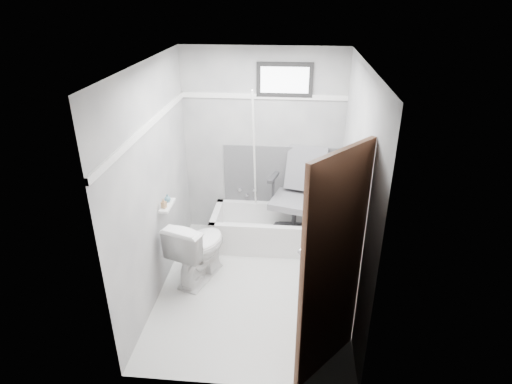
# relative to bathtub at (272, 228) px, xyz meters

# --- Properties ---
(floor) EXTENTS (2.60, 2.60, 0.00)m
(floor) POSITION_rel_bathtub_xyz_m (-0.15, -0.93, -0.21)
(floor) COLOR silver
(floor) RESTS_ON ground
(ceiling) EXTENTS (2.60, 2.60, 0.00)m
(ceiling) POSITION_rel_bathtub_xyz_m (-0.15, -0.93, 2.19)
(ceiling) COLOR silver
(ceiling) RESTS_ON floor
(wall_back) EXTENTS (2.00, 0.02, 2.40)m
(wall_back) POSITION_rel_bathtub_xyz_m (-0.15, 0.37, 0.99)
(wall_back) COLOR slate
(wall_back) RESTS_ON floor
(wall_front) EXTENTS (2.00, 0.02, 2.40)m
(wall_front) POSITION_rel_bathtub_xyz_m (-0.15, -2.23, 0.99)
(wall_front) COLOR slate
(wall_front) RESTS_ON floor
(wall_left) EXTENTS (0.02, 2.60, 2.40)m
(wall_left) POSITION_rel_bathtub_xyz_m (-1.15, -0.93, 0.99)
(wall_left) COLOR slate
(wall_left) RESTS_ON floor
(wall_right) EXTENTS (0.02, 2.60, 2.40)m
(wall_right) POSITION_rel_bathtub_xyz_m (0.85, -0.93, 0.99)
(wall_right) COLOR slate
(wall_right) RESTS_ON floor
(bathtub) EXTENTS (1.50, 0.70, 0.42)m
(bathtub) POSITION_rel_bathtub_xyz_m (0.00, 0.00, 0.00)
(bathtub) COLOR white
(bathtub) RESTS_ON floor
(office_chair) EXTENTS (0.79, 0.79, 1.12)m
(office_chair) POSITION_rel_bathtub_xyz_m (0.28, 0.03, 0.47)
(office_chair) COLOR slate
(office_chair) RESTS_ON bathtub
(toilet) EXTENTS (0.67, 0.88, 0.76)m
(toilet) POSITION_rel_bathtub_xyz_m (-0.77, -0.79, 0.17)
(toilet) COLOR white
(toilet) RESTS_ON floor
(door) EXTENTS (0.78, 0.78, 2.00)m
(door) POSITION_rel_bathtub_xyz_m (0.83, -2.21, 0.79)
(door) COLOR brown
(door) RESTS_ON floor
(window) EXTENTS (0.66, 0.04, 0.40)m
(window) POSITION_rel_bathtub_xyz_m (0.10, 0.36, 1.81)
(window) COLOR black
(window) RESTS_ON wall_back
(backerboard) EXTENTS (1.50, 0.02, 0.78)m
(backerboard) POSITION_rel_bathtub_xyz_m (0.10, 0.36, 0.59)
(backerboard) COLOR #4C4C4F
(backerboard) RESTS_ON wall_back
(trim_back) EXTENTS (2.00, 0.02, 0.06)m
(trim_back) POSITION_rel_bathtub_xyz_m (-0.15, 0.36, 1.61)
(trim_back) COLOR white
(trim_back) RESTS_ON wall_back
(trim_left) EXTENTS (0.02, 2.60, 0.06)m
(trim_left) POSITION_rel_bathtub_xyz_m (-1.13, -0.93, 1.61)
(trim_left) COLOR white
(trim_left) RESTS_ON wall_left
(pole) EXTENTS (0.02, 0.51, 1.90)m
(pole) POSITION_rel_bathtub_xyz_m (-0.23, 0.13, 0.84)
(pole) COLOR white
(pole) RESTS_ON bathtub
(shelf) EXTENTS (0.10, 0.32, 0.02)m
(shelf) POSITION_rel_bathtub_xyz_m (-1.08, -0.79, 0.69)
(shelf) COLOR silver
(shelf) RESTS_ON wall_left
(soap_bottle_a) EXTENTS (0.06, 0.06, 0.10)m
(soap_bottle_a) POSITION_rel_bathtub_xyz_m (-1.09, -0.87, 0.76)
(soap_bottle_a) COLOR #9E784F
(soap_bottle_a) RESTS_ON shelf
(soap_bottle_b) EXTENTS (0.09, 0.09, 0.09)m
(soap_bottle_b) POSITION_rel_bathtub_xyz_m (-1.09, -0.73, 0.75)
(soap_bottle_b) COLOR teal
(soap_bottle_b) RESTS_ON shelf
(faucet) EXTENTS (0.26, 0.10, 0.16)m
(faucet) POSITION_rel_bathtub_xyz_m (-0.35, 0.34, 0.34)
(faucet) COLOR silver
(faucet) RESTS_ON wall_back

